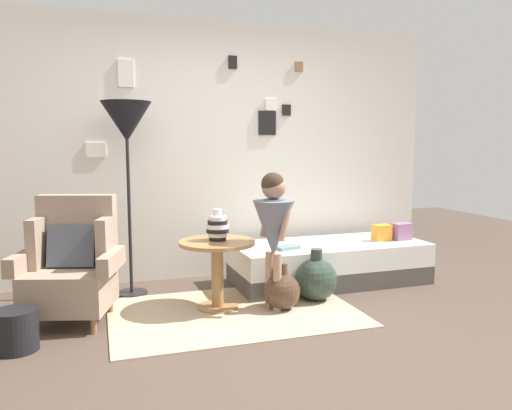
{
  "coord_description": "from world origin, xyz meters",
  "views": [
    {
      "loc": [
        -1.14,
        -3.06,
        1.36
      ],
      "look_at": [
        0.15,
        0.95,
        0.85
      ],
      "focal_mm": 34.7,
      "sensor_mm": 36.0,
      "label": 1
    }
  ],
  "objects_px": {
    "side_table": "(217,259)",
    "demijohn_near": "(282,291)",
    "vase_striped": "(218,227)",
    "book_on_daybed": "(286,247)",
    "armchair": "(72,265)",
    "floor_lamp": "(127,127)",
    "person_child": "(274,223)",
    "demijohn_far": "(316,279)",
    "magazine_basket": "(16,330)",
    "daybed": "(329,263)"
  },
  "relations": [
    {
      "from": "vase_striped",
      "to": "armchair",
      "type": "bearing_deg",
      "value": 177.22
    },
    {
      "from": "daybed",
      "to": "demijohn_far",
      "type": "distance_m",
      "value": 0.61
    },
    {
      "from": "armchair",
      "to": "magazine_basket",
      "type": "xyz_separation_m",
      "value": [
        -0.34,
        -0.51,
        -0.3
      ]
    },
    {
      "from": "person_child",
      "to": "magazine_basket",
      "type": "distance_m",
      "value": 2.0
    },
    {
      "from": "armchair",
      "to": "side_table",
      "type": "distance_m",
      "value": 1.14
    },
    {
      "from": "vase_striped",
      "to": "floor_lamp",
      "type": "bearing_deg",
      "value": 137.59
    },
    {
      "from": "floor_lamp",
      "to": "side_table",
      "type": "bearing_deg",
      "value": -43.83
    },
    {
      "from": "floor_lamp",
      "to": "demijohn_near",
      "type": "relative_size",
      "value": 4.41
    },
    {
      "from": "floor_lamp",
      "to": "demijohn_near",
      "type": "distance_m",
      "value": 1.97
    },
    {
      "from": "magazine_basket",
      "to": "demijohn_far",
      "type": "bearing_deg",
      "value": 9.1
    },
    {
      "from": "armchair",
      "to": "vase_striped",
      "type": "xyz_separation_m",
      "value": [
        1.14,
        -0.06,
        0.24
      ]
    },
    {
      "from": "armchair",
      "to": "book_on_daybed",
      "type": "relative_size",
      "value": 4.41
    },
    {
      "from": "armchair",
      "to": "floor_lamp",
      "type": "bearing_deg",
      "value": 49.52
    },
    {
      "from": "armchair",
      "to": "magazine_basket",
      "type": "height_order",
      "value": "armchair"
    },
    {
      "from": "side_table",
      "to": "demijohn_near",
      "type": "distance_m",
      "value": 0.6
    },
    {
      "from": "demijohn_far",
      "to": "magazine_basket",
      "type": "bearing_deg",
      "value": -170.9
    },
    {
      "from": "armchair",
      "to": "book_on_daybed",
      "type": "bearing_deg",
      "value": 6.67
    },
    {
      "from": "magazine_basket",
      "to": "side_table",
      "type": "bearing_deg",
      "value": 16.26
    },
    {
      "from": "side_table",
      "to": "person_child",
      "type": "distance_m",
      "value": 0.56
    },
    {
      "from": "floor_lamp",
      "to": "person_child",
      "type": "height_order",
      "value": "floor_lamp"
    },
    {
      "from": "vase_striped",
      "to": "demijohn_near",
      "type": "relative_size",
      "value": 0.66
    },
    {
      "from": "person_child",
      "to": "book_on_daybed",
      "type": "xyz_separation_m",
      "value": [
        0.31,
        0.49,
        -0.32
      ]
    },
    {
      "from": "side_table",
      "to": "person_child",
      "type": "relative_size",
      "value": 0.55
    },
    {
      "from": "side_table",
      "to": "demijohn_far",
      "type": "height_order",
      "value": "side_table"
    },
    {
      "from": "vase_striped",
      "to": "magazine_basket",
      "type": "height_order",
      "value": "vase_striped"
    },
    {
      "from": "side_table",
      "to": "demijohn_near",
      "type": "xyz_separation_m",
      "value": [
        0.5,
        -0.2,
        -0.26
      ]
    },
    {
      "from": "book_on_daybed",
      "to": "daybed",
      "type": "bearing_deg",
      "value": 15.06
    },
    {
      "from": "side_table",
      "to": "person_child",
      "type": "xyz_separation_m",
      "value": [
        0.42,
        -0.2,
        0.31
      ]
    },
    {
      "from": "demijohn_near",
      "to": "demijohn_far",
      "type": "bearing_deg",
      "value": 20.67
    },
    {
      "from": "book_on_daybed",
      "to": "demijohn_near",
      "type": "height_order",
      "value": "book_on_daybed"
    },
    {
      "from": "vase_striped",
      "to": "book_on_daybed",
      "type": "bearing_deg",
      "value": 20.83
    },
    {
      "from": "daybed",
      "to": "armchair",
      "type": "bearing_deg",
      "value": -171.49
    },
    {
      "from": "side_table",
      "to": "magazine_basket",
      "type": "bearing_deg",
      "value": -163.74
    },
    {
      "from": "person_child",
      "to": "book_on_daybed",
      "type": "height_order",
      "value": "person_child"
    },
    {
      "from": "vase_striped",
      "to": "demijohn_far",
      "type": "bearing_deg",
      "value": -4.97
    },
    {
      "from": "side_table",
      "to": "magazine_basket",
      "type": "distance_m",
      "value": 1.56
    },
    {
      "from": "armchair",
      "to": "floor_lamp",
      "type": "height_order",
      "value": "floor_lamp"
    },
    {
      "from": "daybed",
      "to": "floor_lamp",
      "type": "xyz_separation_m",
      "value": [
        -1.9,
        0.2,
        1.32
      ]
    },
    {
      "from": "book_on_daybed",
      "to": "demijohn_near",
      "type": "xyz_separation_m",
      "value": [
        -0.23,
        -0.49,
        -0.26
      ]
    },
    {
      "from": "side_table",
      "to": "vase_striped",
      "type": "bearing_deg",
      "value": 64.01
    },
    {
      "from": "floor_lamp",
      "to": "book_on_daybed",
      "type": "bearing_deg",
      "value": -13.69
    },
    {
      "from": "armchair",
      "to": "demijohn_far",
      "type": "relative_size",
      "value": 2.1
    },
    {
      "from": "vase_striped",
      "to": "demijohn_far",
      "type": "height_order",
      "value": "vase_striped"
    },
    {
      "from": "armchair",
      "to": "magazine_basket",
      "type": "distance_m",
      "value": 0.68
    },
    {
      "from": "vase_striped",
      "to": "demijohn_far",
      "type": "relative_size",
      "value": 0.57
    },
    {
      "from": "floor_lamp",
      "to": "book_on_daybed",
      "type": "height_order",
      "value": "floor_lamp"
    },
    {
      "from": "vase_striped",
      "to": "magazine_basket",
      "type": "xyz_separation_m",
      "value": [
        -1.48,
        -0.45,
        -0.54
      ]
    },
    {
      "from": "person_child",
      "to": "demijohn_far",
      "type": "relative_size",
      "value": 2.48
    },
    {
      "from": "side_table",
      "to": "vase_striped",
      "type": "height_order",
      "value": "vase_striped"
    },
    {
      "from": "magazine_basket",
      "to": "armchair",
      "type": "bearing_deg",
      "value": 56.22
    }
  ]
}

